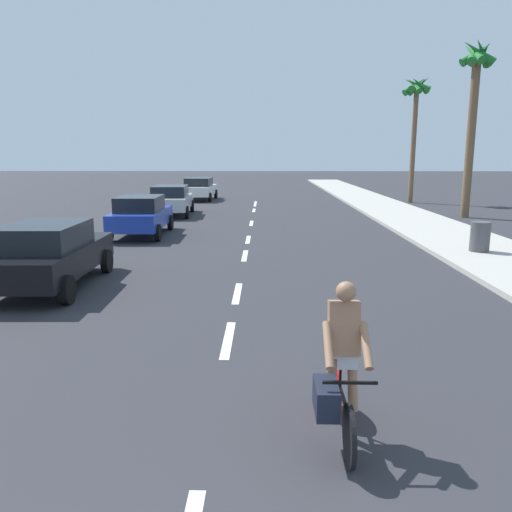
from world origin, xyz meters
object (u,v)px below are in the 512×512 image
Objects in this scene: parked_car_blue at (141,214)px; trash_bin_far at (480,237)px; parked_car_black at (49,253)px; parked_car_white at (199,188)px; palm_tree_far at (475,86)px; cyclist at (340,370)px; parked_car_silver at (171,199)px; palm_tree_distant at (416,100)px.

parked_car_blue reaches higher than trash_bin_far.
parked_car_black is at bearing -160.95° from trash_bin_far.
palm_tree_far is (14.91, -9.87, 5.61)m from parked_car_white.
parked_car_black is (-6.00, 6.56, 0.01)m from cyclist.
cyclist is at bearing -48.83° from parked_car_black.
parked_car_silver is 4.98× the size of trash_bin_far.
parked_car_white is 15.63m from palm_tree_distant.
parked_car_white is at bearing -79.46° from cyclist.
palm_tree_far is 12.14m from trash_bin_far.
parked_car_silver is (0.20, 14.88, 0.00)m from parked_car_black.
palm_tree_far is at bearing -31.54° from parked_car_white.
parked_car_black is at bearing -137.34° from palm_tree_far.
parked_car_blue is 0.93× the size of parked_car_white.
parked_car_silver is at bearing 177.52° from palm_tree_far.
parked_car_black is 0.96× the size of parked_car_white.
parked_car_blue is 12.34m from trash_bin_far.
cyclist is 22.20m from parked_car_silver.
parked_car_blue is 6.86m from parked_car_silver.
palm_tree_far is 8.22m from palm_tree_distant.
parked_car_blue is 0.92× the size of parked_car_silver.
cyclist is 23.50m from palm_tree_far.
parked_car_white is at bearing 87.78° from parked_car_blue.
parked_car_silver is 16.24m from palm_tree_far.
palm_tree_far reaches higher than parked_car_blue.
palm_tree_far reaches higher than trash_bin_far.
parked_car_black is 1.02× the size of parked_car_blue.
cyclist is at bearing -107.17° from palm_tree_distant.
parked_car_silver is 0.57× the size of palm_tree_distant.
palm_tree_distant reaches higher than parked_car_white.
parked_car_blue is at bearing 86.70° from parked_car_black.
cyclist is at bearing -114.41° from palm_tree_far.
cyclist reaches higher than parked_car_white.
parked_car_blue and parked_car_white have the same top height.
trash_bin_far is (11.47, -19.95, -0.23)m from parked_car_white.
trash_bin_far is at bearing -108.82° from palm_tree_far.
parked_car_silver is (-5.80, 21.43, 0.01)m from cyclist.
parked_car_black is at bearing -47.13° from cyclist.
parked_car_blue is at bearing -135.52° from palm_tree_distant.
parked_car_silver is at bearing -90.02° from parked_car_white.
cyclist is 12.27m from trash_bin_far.
palm_tree_far reaches higher than parked_car_silver.
parked_car_blue is 4.59× the size of trash_bin_far.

